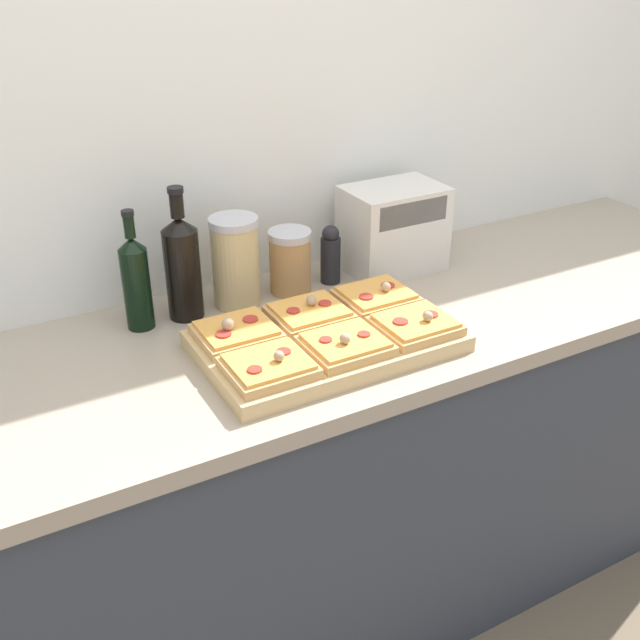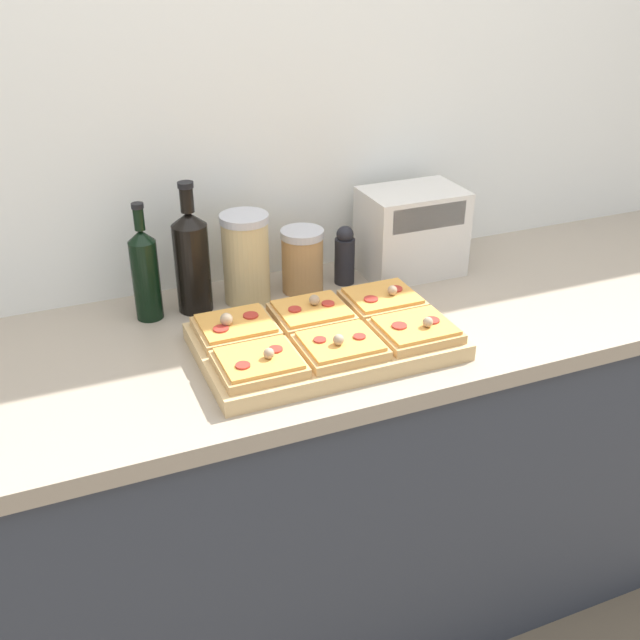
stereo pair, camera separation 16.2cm
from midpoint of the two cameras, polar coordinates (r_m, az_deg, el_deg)
The scene contains 15 objects.
wall_back at distance 1.88m, azimuth -2.28°, elevation 13.94°, with size 6.00×0.06×2.50m.
kitchen_counter at distance 1.96m, azimuth 1.90°, elevation -12.10°, with size 2.63×0.67×0.89m.
cutting_board at distance 1.62m, azimuth 3.28°, elevation -1.74°, with size 0.55×0.33×0.04m, color tan.
pizza_slice_back_left at distance 1.60m, azimuth -3.61°, elevation -0.64°, with size 0.17×0.15×0.06m.
pizza_slice_back_center at distance 1.66m, azimuth 2.15°, elevation 0.48°, with size 0.17×0.15×0.05m.
pizza_slice_back_right at distance 1.74m, azimuth 7.45°, elevation 1.51°, with size 0.17×0.15×0.05m.
pizza_slice_front_left at distance 1.48m, azimuth -1.54°, elevation -3.37°, with size 0.17×0.15×0.05m.
pizza_slice_front_center at distance 1.54m, azimuth 4.57°, elevation -2.05°, with size 0.17×0.15×0.05m.
pizza_slice_front_right at distance 1.62m, azimuth 10.17°, elevation -0.82°, with size 0.17×0.15×0.05m.
olive_oil_bottle at distance 1.73m, azimuth -10.59°, elevation 3.52°, with size 0.06×0.06×0.28m.
wine_bottle at distance 1.75m, azimuth -7.13°, elevation 4.55°, with size 0.08×0.08×0.31m.
grain_jar_tall at distance 1.79m, azimuth -3.09°, elevation 4.68°, with size 0.12×0.12×0.22m.
grain_jar_short at distance 1.85m, azimuth 1.16°, elevation 4.51°, with size 0.11×0.11×0.16m.
pepper_mill at distance 1.90m, azimuth 4.34°, elevation 4.87°, with size 0.05×0.05×0.15m.
toaster_oven at distance 1.97m, azimuth 9.34°, elevation 6.63°, with size 0.28×0.17×0.22m.
Camera 2 is at (-0.56, -1.07, 1.71)m, focal length 42.00 mm.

